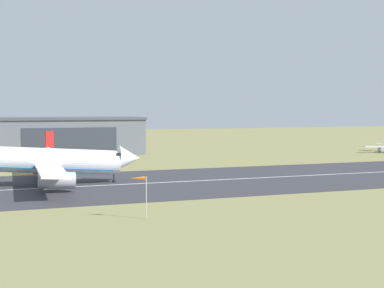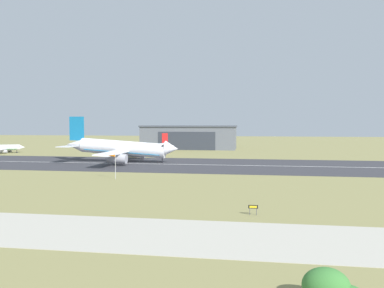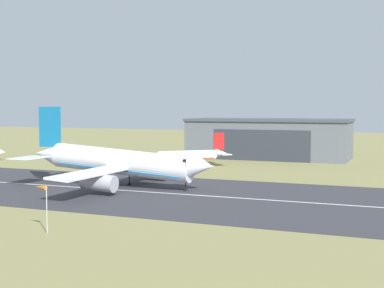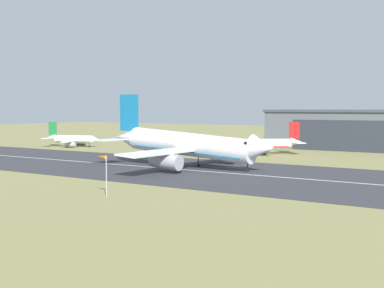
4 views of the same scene
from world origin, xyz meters
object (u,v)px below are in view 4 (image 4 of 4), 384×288
at_px(airplane_parked_east, 73,140).
at_px(airplane_landing, 189,145).
at_px(windsock_pole, 102,159).
at_px(airplane_parked_centre, 264,144).

bearing_deg(airplane_parked_east, airplane_landing, -24.41).
xyz_separation_m(airplane_parked_east, windsock_pole, (88.76, -77.92, 3.39)).
distance_m(airplane_parked_east, windsock_pole, 118.16).
height_order(airplane_landing, airplane_parked_east, airplane_landing).
bearing_deg(airplane_parked_east, airplane_parked_centre, 8.07).
bearing_deg(airplane_parked_east, windsock_pole, -41.28).
relative_size(airplane_parked_centre, airplane_parked_east, 1.06).
bearing_deg(windsock_pole, airplane_parked_centre, 98.92).
xyz_separation_m(airplane_parked_centre, windsock_pole, (13.89, -88.54, 2.91)).
height_order(airplane_landing, airplane_parked_centre, airplane_landing).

